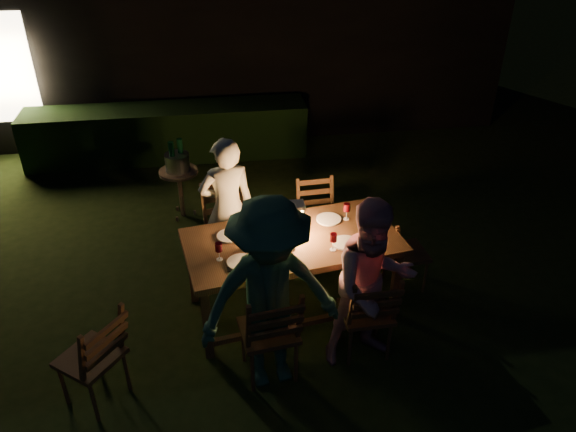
{
  "coord_description": "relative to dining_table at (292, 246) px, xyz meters",
  "views": [
    {
      "loc": [
        0.15,
        -4.39,
        3.78
      ],
      "look_at": [
        0.83,
        0.2,
        0.94
      ],
      "focal_mm": 35.0,
      "sensor_mm": 36.0,
      "label": 1
    }
  ],
  "objects": [
    {
      "name": "garden_envelope",
      "position": [
        -0.84,
        6.21,
        0.82
      ],
      "size": [
        40.0,
        40.0,
        3.2
      ],
      "color": "black",
      "rests_on": "ground"
    },
    {
      "name": "dining_table",
      "position": [
        0.0,
        0.0,
        0.0
      ],
      "size": [
        2.15,
        1.3,
        0.84
      ],
      "rotation": [
        0.0,
        0.0,
        0.16
      ],
      "color": "#54311C",
      "rests_on": "ground"
    },
    {
      "name": "chair_near_left",
      "position": [
        -0.32,
        -0.83,
        -0.44
      ],
      "size": [
        0.53,
        0.56,
        1.04
      ],
      "rotation": [
        0.0,
        0.0,
        0.14
      ],
      "color": "#54311C",
      "rests_on": "ground"
    },
    {
      "name": "chair_near_right",
      "position": [
        0.56,
        -0.69,
        -0.46
      ],
      "size": [
        0.45,
        0.48,
        0.98
      ],
      "rotation": [
        0.0,
        0.0,
        0.03
      ],
      "color": "#54311C",
      "rests_on": "ground"
    },
    {
      "name": "chair_far_left",
      "position": [
        -0.57,
        0.69,
        -0.43
      ],
      "size": [
        0.57,
        0.6,
        1.07
      ],
      "rotation": [
        0.0,
        0.0,
        3.35
      ],
      "color": "#54311C",
      "rests_on": "ground"
    },
    {
      "name": "chair_far_right",
      "position": [
        0.42,
        0.85,
        -0.47
      ],
      "size": [
        0.45,
        0.48,
        0.95
      ],
      "rotation": [
        0.0,
        0.0,
        3.2
      ],
      "color": "#54311C",
      "rests_on": "ground"
    },
    {
      "name": "chair_end",
      "position": [
        1.22,
        0.19,
        -0.48
      ],
      "size": [
        0.47,
        0.44,
        0.92
      ],
      "rotation": [
        0.0,
        0.0,
        -1.5
      ],
      "color": "#54311C",
      "rests_on": "ground"
    },
    {
      "name": "chair_spare",
      "position": [
        -1.77,
        -0.9,
        -0.45
      ],
      "size": [
        0.65,
        0.65,
        1.0
      ],
      "rotation": [
        0.0,
        0.0,
        0.91
      ],
      "color": "#54311C",
      "rests_on": "ground"
    },
    {
      "name": "person_house_side",
      "position": [
        -0.57,
        0.74,
        0.04
      ],
      "size": [
        0.63,
        0.47,
        1.59
      ],
      "primitive_type": "imported",
      "rotation": [
        0.0,
        0.0,
        3.3
      ],
      "color": "#F0EBCC",
      "rests_on": "ground"
    },
    {
      "name": "person_opp_right",
      "position": [
        0.57,
        -0.74,
        0.05
      ],
      "size": [
        0.87,
        0.73,
        1.61
      ],
      "primitive_type": "imported",
      "rotation": [
        0.0,
        0.0,
        0.16
      ],
      "color": "#CB8C9B",
      "rests_on": "ground"
    },
    {
      "name": "person_opp_left",
      "position": [
        -0.32,
        -0.88,
        0.14
      ],
      "size": [
        1.25,
        0.84,
        1.79
      ],
      "primitive_type": "imported",
      "rotation": [
        0.0,
        0.0,
        0.16
      ],
      "color": "#2F5E46",
      "rests_on": "ground"
    },
    {
      "name": "lantern",
      "position": [
        0.04,
        0.06,
        0.24
      ],
      "size": [
        0.16,
        0.16,
        0.35
      ],
      "color": "white",
      "rests_on": "dining_table"
    },
    {
      "name": "plate_far_left",
      "position": [
        -0.58,
        0.13,
        0.09
      ],
      "size": [
        0.25,
        0.25,
        0.01
      ],
      "primitive_type": "cylinder",
      "color": "white",
      "rests_on": "dining_table"
    },
    {
      "name": "plate_near_left",
      "position": [
        -0.51,
        -0.3,
        0.09
      ],
      "size": [
        0.25,
        0.25,
        0.01
      ],
      "primitive_type": "cylinder",
      "color": "white",
      "rests_on": "dining_table"
    },
    {
      "name": "plate_far_right",
      "position": [
        0.41,
        0.29,
        0.09
      ],
      "size": [
        0.25,
        0.25,
        0.01
      ],
      "primitive_type": "cylinder",
      "color": "white",
      "rests_on": "dining_table"
    },
    {
      "name": "plate_near_right",
      "position": [
        0.48,
        -0.15,
        0.09
      ],
      "size": [
        0.25,
        0.25,
        0.01
      ],
      "primitive_type": "cylinder",
      "color": "white",
      "rests_on": "dining_table"
    },
    {
      "name": "wineglass_a",
      "position": [
        -0.34,
        0.23,
        0.17
      ],
      "size": [
        0.06,
        0.06,
        0.18
      ],
      "primitive_type": null,
      "color": "#59070F",
      "rests_on": "dining_table"
    },
    {
      "name": "wineglass_b",
      "position": [
        -0.69,
        -0.23,
        0.17
      ],
      "size": [
        0.06,
        0.06,
        0.18
      ],
      "primitive_type": null,
      "color": "#59070F",
      "rests_on": "dining_table"
    },
    {
      "name": "wineglass_c",
      "position": [
        0.34,
        -0.23,
        0.17
      ],
      "size": [
        0.06,
        0.06,
        0.18
      ],
      "primitive_type": null,
      "color": "#59070F",
      "rests_on": "dining_table"
    },
    {
      "name": "wineglass_d",
      "position": [
        0.58,
        0.27,
        0.17
      ],
      "size": [
        0.06,
        0.06,
        0.18
      ],
      "primitive_type": null,
      "color": "#59070F",
      "rests_on": "dining_table"
    },
    {
      "name": "wineglass_e",
      "position": [
        -0.05,
        -0.31,
        0.17
      ],
      "size": [
        0.06,
        0.06,
        0.18
      ],
      "primitive_type": null,
      "color": "silver",
      "rests_on": "dining_table"
    },
    {
      "name": "bottle_table",
      "position": [
        -0.25,
        -0.04,
        0.22
      ],
      "size": [
        0.07,
        0.07,
        0.28
      ],
      "primitive_type": "cylinder",
      "color": "#0F471E",
      "rests_on": "dining_table"
    },
    {
      "name": "napkin_left",
      "position": [
        -0.1,
        -0.34,
        0.09
      ],
      "size": [
        0.18,
        0.14,
        0.01
      ],
      "primitive_type": "cube",
      "color": "red",
      "rests_on": "dining_table"
    },
    {
      "name": "napkin_right",
      "position": [
        0.59,
        -0.21,
        0.09
      ],
      "size": [
        0.18,
        0.14,
        0.01
      ],
      "primitive_type": "cube",
      "color": "red",
      "rests_on": "dining_table"
    },
    {
      "name": "phone",
      "position": [
        -0.57,
        -0.39,
        0.09
      ],
      "size": [
        0.14,
        0.07,
        0.01
      ],
      "primitive_type": "cube",
      "color": "black",
      "rests_on": "dining_table"
    },
    {
      "name": "side_table",
      "position": [
        -1.12,
        1.99,
        -0.18
      ],
      "size": [
        0.48,
        0.48,
        0.65
      ],
      "color": "#916748",
      "rests_on": "ground"
    },
    {
      "name": "ice_bucket",
      "position": [
        -1.12,
        1.99,
        0.0
      ],
      "size": [
        0.3,
        0.3,
        0.22
      ],
      "primitive_type": "cylinder",
      "color": "#A5A8AD",
      "rests_on": "side_table"
    },
    {
      "name": "bottle_bucket_a",
      "position": [
        -1.17,
        1.95,
        0.05
      ],
      "size": [
        0.07,
        0.07,
        0.32
      ],
      "primitive_type": "cylinder",
      "color": "#0F471E",
      "rests_on": "side_table"
    },
    {
      "name": "bottle_bucket_b",
      "position": [
        -1.07,
        2.03,
        0.05
      ],
      "size": [
        0.07,
        0.07,
        0.32
      ],
      "primitive_type": "cylinder",
      "color": "#0F471E",
      "rests_on": "side_table"
    }
  ]
}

